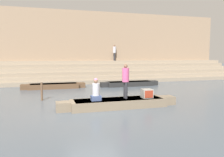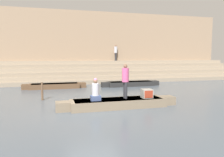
# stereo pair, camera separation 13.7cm
# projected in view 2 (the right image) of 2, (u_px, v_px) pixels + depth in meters

# --- Properties ---
(ground_plane) EXTENTS (120.00, 120.00, 0.00)m
(ground_plane) POSITION_uv_depth(u_px,v_px,m) (93.00, 110.00, 10.29)
(ground_plane) COLOR #4C5660
(ghat_steps) EXTENTS (36.00, 3.50, 2.05)m
(ghat_steps) POSITION_uv_depth(u_px,v_px,m) (72.00, 75.00, 21.33)
(ghat_steps) COLOR gray
(ghat_steps) RESTS_ON ground
(back_wall) EXTENTS (34.20, 1.28, 7.19)m
(back_wall) POSITION_uv_depth(u_px,v_px,m) (70.00, 46.00, 22.82)
(back_wall) COLOR #937A60
(back_wall) RESTS_ON ground
(rowboat_main) EXTENTS (6.07, 1.34, 0.43)m
(rowboat_main) POSITION_uv_depth(u_px,v_px,m) (118.00, 103.00, 10.86)
(rowboat_main) COLOR #756651
(rowboat_main) RESTS_ON ground
(person_standing) EXTENTS (0.34, 0.34, 1.73)m
(person_standing) POSITION_uv_depth(u_px,v_px,m) (125.00, 79.00, 10.90)
(person_standing) COLOR #28282D
(person_standing) RESTS_ON rowboat_main
(person_rowing) EXTENTS (0.47, 0.37, 1.09)m
(person_rowing) POSITION_uv_depth(u_px,v_px,m) (96.00, 92.00, 10.39)
(person_rowing) COLOR #3D4C75
(person_rowing) RESTS_ON rowboat_main
(tv_set) EXTENTS (0.52, 0.47, 0.45)m
(tv_set) POSITION_uv_depth(u_px,v_px,m) (147.00, 94.00, 11.07)
(tv_set) COLOR #9E998E
(tv_set) RESTS_ON rowboat_main
(moored_boat_shore) EXTENTS (4.90, 1.07, 0.39)m
(moored_boat_shore) POSITION_uv_depth(u_px,v_px,m) (55.00, 86.00, 17.23)
(moored_boat_shore) COLOR brown
(moored_boat_shore) RESTS_ON ground
(moored_boat_distant) EXTENTS (5.08, 1.07, 0.39)m
(moored_boat_distant) POSITION_uv_depth(u_px,v_px,m) (131.00, 84.00, 18.58)
(moored_boat_distant) COLOR black
(moored_boat_distant) RESTS_ON ground
(mooring_post) EXTENTS (0.12, 0.12, 1.04)m
(mooring_post) POSITION_uv_depth(u_px,v_px,m) (42.00, 91.00, 12.57)
(mooring_post) COLOR brown
(mooring_post) RESTS_ON ground
(person_on_steps) EXTENTS (0.34, 0.34, 1.69)m
(person_on_steps) POSITION_uv_depth(u_px,v_px,m) (116.00, 51.00, 23.28)
(person_on_steps) COLOR #28282D
(person_on_steps) RESTS_ON ghat_steps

